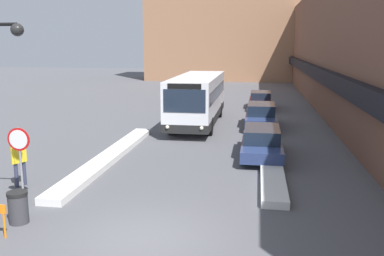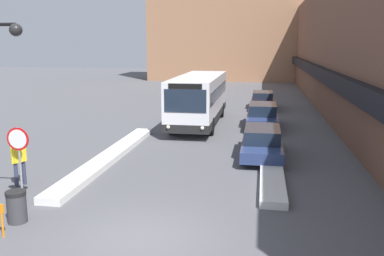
{
  "view_description": "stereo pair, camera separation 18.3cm",
  "coord_description": "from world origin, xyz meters",
  "px_view_note": "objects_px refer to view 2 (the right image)",
  "views": [
    {
      "loc": [
        2.93,
        -10.37,
        5.13
      ],
      "look_at": [
        0.18,
        7.52,
        1.57
      ],
      "focal_mm": 40.0,
      "sensor_mm": 36.0,
      "label": 1
    },
    {
      "loc": [
        3.11,
        -10.34,
        5.13
      ],
      "look_at": [
        0.18,
        7.52,
        1.57
      ],
      "focal_mm": 40.0,
      "sensor_mm": 36.0,
      "label": 2
    }
  ],
  "objects_px": {
    "parked_car_front": "(262,142)",
    "stop_sign": "(19,148)",
    "trash_bin": "(17,207)",
    "city_bus": "(199,98)",
    "parked_car_middle": "(262,115)",
    "parked_car_back": "(263,100)",
    "pedestrian": "(19,157)"
  },
  "relations": [
    {
      "from": "parked_car_front",
      "to": "stop_sign",
      "type": "distance_m",
      "value": 10.66
    },
    {
      "from": "parked_car_front",
      "to": "trash_bin",
      "type": "distance_m",
      "value": 11.23
    },
    {
      "from": "pedestrian",
      "to": "trash_bin",
      "type": "distance_m",
      "value": 3.59
    },
    {
      "from": "parked_car_front",
      "to": "stop_sign",
      "type": "xyz_separation_m",
      "value": [
        -7.82,
        -7.15,
        1.13
      ]
    },
    {
      "from": "city_bus",
      "to": "parked_car_back",
      "type": "distance_m",
      "value": 8.88
    },
    {
      "from": "city_bus",
      "to": "stop_sign",
      "type": "height_order",
      "value": "city_bus"
    },
    {
      "from": "parked_car_back",
      "to": "pedestrian",
      "type": "bearing_deg",
      "value": -112.78
    },
    {
      "from": "pedestrian",
      "to": "parked_car_middle",
      "type": "bearing_deg",
      "value": -5.95
    },
    {
      "from": "parked_car_back",
      "to": "stop_sign",
      "type": "xyz_separation_m",
      "value": [
        -7.82,
        -22.37,
        1.13
      ]
    },
    {
      "from": "pedestrian",
      "to": "stop_sign",
      "type": "bearing_deg",
      "value": -119.32
    },
    {
      "from": "parked_car_back",
      "to": "pedestrian",
      "type": "relative_size",
      "value": 2.54
    },
    {
      "from": "parked_car_back",
      "to": "stop_sign",
      "type": "distance_m",
      "value": 23.73
    },
    {
      "from": "parked_car_front",
      "to": "pedestrian",
      "type": "xyz_separation_m",
      "value": [
        -8.77,
        -5.66,
        0.41
      ]
    },
    {
      "from": "pedestrian",
      "to": "trash_bin",
      "type": "bearing_deg",
      "value": -122.44
    },
    {
      "from": "parked_car_back",
      "to": "trash_bin",
      "type": "bearing_deg",
      "value": -106.36
    },
    {
      "from": "city_bus",
      "to": "trash_bin",
      "type": "xyz_separation_m",
      "value": [
        -3.0,
        -16.12,
        -1.23
      ]
    },
    {
      "from": "parked_car_middle",
      "to": "parked_car_front",
      "type": "bearing_deg",
      "value": -90.0
    },
    {
      "from": "city_bus",
      "to": "stop_sign",
      "type": "xyz_separation_m",
      "value": [
        -3.79,
        -14.52,
        0.11
      ]
    },
    {
      "from": "parked_car_middle",
      "to": "trash_bin",
      "type": "distance_m",
      "value": 17.49
    },
    {
      "from": "city_bus",
      "to": "parked_car_middle",
      "type": "xyz_separation_m",
      "value": [
        4.04,
        -0.11,
        -0.97
      ]
    },
    {
      "from": "parked_car_front",
      "to": "parked_car_back",
      "type": "distance_m",
      "value": 15.22
    },
    {
      "from": "stop_sign",
      "to": "trash_bin",
      "type": "relative_size",
      "value": 2.63
    },
    {
      "from": "parked_car_front",
      "to": "trash_bin",
      "type": "bearing_deg",
      "value": -128.82
    },
    {
      "from": "stop_sign",
      "to": "pedestrian",
      "type": "relative_size",
      "value": 1.37
    },
    {
      "from": "trash_bin",
      "to": "parked_car_middle",
      "type": "bearing_deg",
      "value": 66.28
    },
    {
      "from": "parked_car_middle",
      "to": "trash_bin",
      "type": "bearing_deg",
      "value": -113.72
    },
    {
      "from": "city_bus",
      "to": "parked_car_middle",
      "type": "height_order",
      "value": "city_bus"
    },
    {
      "from": "parked_car_back",
      "to": "trash_bin",
      "type": "distance_m",
      "value": 24.98
    },
    {
      "from": "parked_car_middle",
      "to": "stop_sign",
      "type": "bearing_deg",
      "value": -118.49
    },
    {
      "from": "parked_car_middle",
      "to": "parked_car_back",
      "type": "xyz_separation_m",
      "value": [
        0.0,
        7.95,
        -0.04
      ]
    },
    {
      "from": "pedestrian",
      "to": "trash_bin",
      "type": "relative_size",
      "value": 1.92
    },
    {
      "from": "stop_sign",
      "to": "city_bus",
      "type": "bearing_deg",
      "value": 75.38
    }
  ]
}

